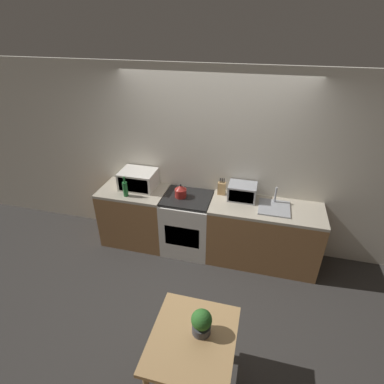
{
  "coord_description": "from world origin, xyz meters",
  "views": [
    {
      "loc": [
        0.68,
        -2.81,
        3.06
      ],
      "look_at": [
        -0.17,
        0.53,
        1.05
      ],
      "focal_mm": 28.0,
      "sensor_mm": 36.0,
      "label": 1
    }
  ],
  "objects_px": {
    "toaster_oven": "(242,192)",
    "dining_table": "(193,346)",
    "microwave": "(138,179)",
    "kettle": "(181,191)",
    "stove_range": "(188,223)",
    "bottle": "(125,189)"
  },
  "relations": [
    {
      "from": "stove_range",
      "to": "bottle",
      "type": "relative_size",
      "value": 3.05
    },
    {
      "from": "stove_range",
      "to": "bottle",
      "type": "distance_m",
      "value": 1.03
    },
    {
      "from": "bottle",
      "to": "toaster_oven",
      "type": "height_order",
      "value": "bottle"
    },
    {
      "from": "stove_range",
      "to": "microwave",
      "type": "distance_m",
      "value": 0.96
    },
    {
      "from": "kettle",
      "to": "microwave",
      "type": "xyz_separation_m",
      "value": [
        -0.67,
        0.1,
        0.05
      ]
    },
    {
      "from": "bottle",
      "to": "microwave",
      "type": "bearing_deg",
      "value": 73.46
    },
    {
      "from": "kettle",
      "to": "stove_range",
      "type": "bearing_deg",
      "value": 6.7
    },
    {
      "from": "microwave",
      "to": "bottle",
      "type": "relative_size",
      "value": 1.71
    },
    {
      "from": "stove_range",
      "to": "kettle",
      "type": "bearing_deg",
      "value": -173.3
    },
    {
      "from": "stove_range",
      "to": "toaster_oven",
      "type": "xyz_separation_m",
      "value": [
        0.74,
        0.15,
        0.56
      ]
    },
    {
      "from": "kettle",
      "to": "microwave",
      "type": "relative_size",
      "value": 0.39
    },
    {
      "from": "dining_table",
      "to": "bottle",
      "type": "bearing_deg",
      "value": 128.57
    },
    {
      "from": "stove_range",
      "to": "kettle",
      "type": "height_order",
      "value": "kettle"
    },
    {
      "from": "kettle",
      "to": "microwave",
      "type": "height_order",
      "value": "microwave"
    },
    {
      "from": "microwave",
      "to": "toaster_oven",
      "type": "distance_m",
      "value": 1.5
    },
    {
      "from": "toaster_oven",
      "to": "dining_table",
      "type": "height_order",
      "value": "toaster_oven"
    },
    {
      "from": "kettle",
      "to": "dining_table",
      "type": "relative_size",
      "value": 0.25
    },
    {
      "from": "stove_range",
      "to": "microwave",
      "type": "height_order",
      "value": "microwave"
    },
    {
      "from": "bottle",
      "to": "dining_table",
      "type": "relative_size",
      "value": 0.37
    },
    {
      "from": "bottle",
      "to": "dining_table",
      "type": "height_order",
      "value": "bottle"
    },
    {
      "from": "kettle",
      "to": "bottle",
      "type": "relative_size",
      "value": 0.67
    },
    {
      "from": "microwave",
      "to": "kettle",
      "type": "bearing_deg",
      "value": -8.79
    }
  ]
}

